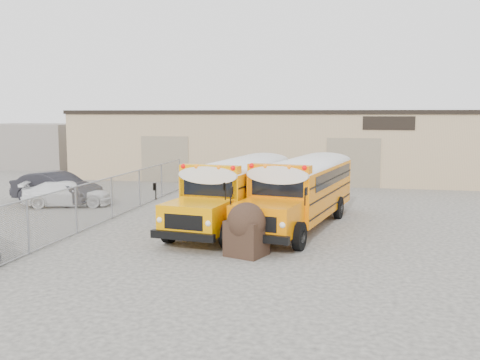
% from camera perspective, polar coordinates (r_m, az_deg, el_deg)
% --- Properties ---
extents(ground, '(120.00, 120.00, 0.00)m').
position_cam_1_polar(ground, '(18.85, -0.72, -6.62)').
color(ground, '#413F3C').
rests_on(ground, ground).
extents(warehouse, '(30.20, 10.20, 4.67)m').
position_cam_1_polar(warehouse, '(38.12, 6.00, 3.93)').
color(warehouse, tan).
rests_on(warehouse, ground).
extents(chainlink_fence, '(0.07, 18.07, 1.81)m').
position_cam_1_polar(chainlink_fence, '(23.44, -13.50, -1.85)').
color(chainlink_fence, gray).
rests_on(chainlink_fence, ground).
extents(distant_building_left, '(8.00, 6.00, 3.60)m').
position_cam_1_polar(distant_building_left, '(47.70, -21.05, 3.45)').
color(distant_building_left, slate).
rests_on(distant_building_left, ground).
extents(school_bus_left, '(3.48, 9.41, 2.69)m').
position_cam_1_polar(school_bus_left, '(26.86, 3.71, 0.87)').
color(school_bus_left, '#EE9500').
rests_on(school_bus_left, ground).
extents(school_bus_right, '(3.96, 9.60, 2.73)m').
position_cam_1_polar(school_bus_right, '(26.89, 9.96, 0.84)').
color(school_bus_right, orange).
rests_on(school_bus_right, ground).
extents(tarp_bundle, '(1.42, 1.35, 1.70)m').
position_cam_1_polar(tarp_bundle, '(16.90, 0.69, -5.19)').
color(tarp_bundle, black).
rests_on(tarp_bundle, ground).
extents(car_white, '(4.54, 2.96, 1.22)m').
position_cam_1_polar(car_white, '(27.21, -17.92, -1.39)').
color(car_white, white).
rests_on(car_white, ground).
extents(car_dark, '(5.00, 2.70, 1.56)m').
position_cam_1_polar(car_dark, '(28.16, -18.99, -0.80)').
color(car_dark, black).
rests_on(car_dark, ground).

